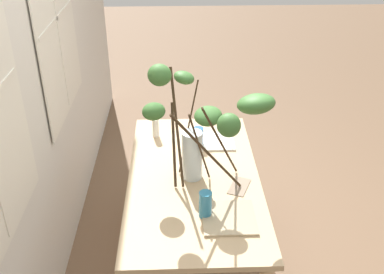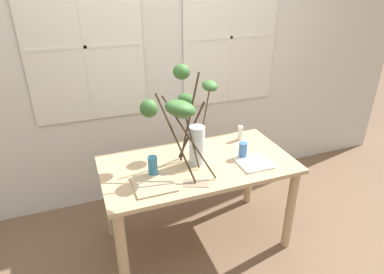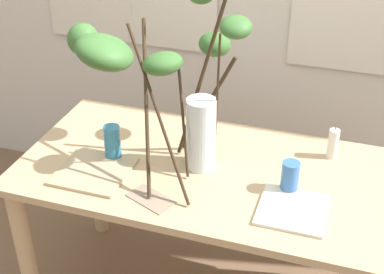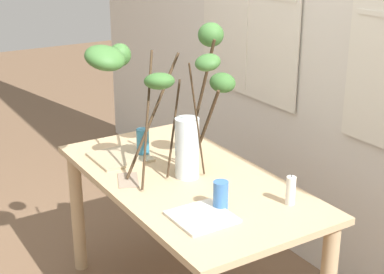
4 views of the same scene
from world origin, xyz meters
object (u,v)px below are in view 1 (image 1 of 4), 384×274
dining_table (194,194)px  vase_with_branches (202,123)px  plate_square_right (216,141)px  pillar_candle (156,128)px  drinking_glass_blue_right (198,137)px  drinking_glass_blue_left (205,204)px  plate_square_left (229,218)px

dining_table → vase_with_branches: vase_with_branches is taller
plate_square_right → pillar_candle: size_ratio=1.70×
pillar_candle → drinking_glass_blue_right: bearing=-114.3°
dining_table → vase_with_branches: 0.54m
dining_table → drinking_glass_blue_left: 0.41m
drinking_glass_blue_right → pillar_candle: 0.30m
drinking_glass_blue_right → plate_square_right: 0.13m
vase_with_branches → pillar_candle: vase_with_branches is taller
plate_square_left → dining_table: bearing=23.0°
drinking_glass_blue_left → drinking_glass_blue_right: 0.71m
pillar_candle → plate_square_right: bearing=-103.1°
dining_table → pillar_candle: pillar_candle is taller
dining_table → plate_square_left: (-0.38, -0.16, 0.13)m
dining_table → plate_square_right: 0.44m
vase_with_branches → drinking_glass_blue_left: bearing=-178.3°
vase_with_branches → drinking_glass_blue_right: bearing=-0.7°
dining_table → pillar_candle: bearing=26.2°
vase_with_branches → drinking_glass_blue_right: size_ratio=5.87×
vase_with_branches → plate_square_left: vase_with_branches is taller
plate_square_left → drinking_glass_blue_left: bearing=76.3°
dining_table → drinking_glass_blue_right: drinking_glass_blue_right is taller
vase_with_branches → plate_square_right: size_ratio=3.06×
vase_with_branches → plate_square_right: bearing=-14.0°
vase_with_branches → drinking_glass_blue_right: 0.57m
drinking_glass_blue_left → plate_square_left: bearing=-103.7°
drinking_glass_blue_left → plate_square_right: size_ratio=0.61×
drinking_glass_blue_right → plate_square_right: bearing=-73.8°
drinking_glass_blue_left → plate_square_right: drinking_glass_blue_left is taller
plate_square_right → pillar_candle: 0.41m
plate_square_left → plate_square_right: same height
vase_with_branches → plate_square_left: bearing=-156.0°
dining_table → drinking_glass_blue_left: size_ratio=9.88×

